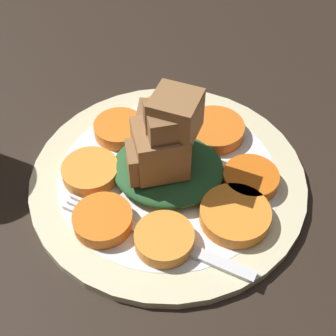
# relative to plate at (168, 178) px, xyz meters

# --- Properties ---
(table_slab) EXTENTS (1.20, 1.20, 0.02)m
(table_slab) POSITION_rel_plate_xyz_m (0.00, 0.00, -0.02)
(table_slab) COLOR black
(table_slab) RESTS_ON ground
(plate) EXTENTS (0.28, 0.28, 0.01)m
(plate) POSITION_rel_plate_xyz_m (0.00, 0.00, 0.00)
(plate) COLOR beige
(plate) RESTS_ON table_slab
(carrot_slice_0) EXTENTS (0.06, 0.06, 0.01)m
(carrot_slice_0) POSITION_rel_plate_xyz_m (-0.01, 0.08, 0.01)
(carrot_slice_0) COLOR orange
(carrot_slice_0) RESTS_ON plate
(carrot_slice_1) EXTENTS (0.06, 0.06, 0.01)m
(carrot_slice_1) POSITION_rel_plate_xyz_m (-0.06, 0.05, 0.01)
(carrot_slice_1) COLOR orange
(carrot_slice_1) RESTS_ON plate
(carrot_slice_2) EXTENTS (0.06, 0.06, 0.01)m
(carrot_slice_2) POSITION_rel_plate_xyz_m (-0.08, -0.01, 0.01)
(carrot_slice_2) COLOR orange
(carrot_slice_2) RESTS_ON plate
(carrot_slice_3) EXTENTS (0.06, 0.06, 0.01)m
(carrot_slice_3) POSITION_rel_plate_xyz_m (-0.05, -0.07, 0.01)
(carrot_slice_3) COLOR orange
(carrot_slice_3) RESTS_ON plate
(carrot_slice_4) EXTENTS (0.05, 0.05, 0.01)m
(carrot_slice_4) POSITION_rel_plate_xyz_m (0.01, -0.08, 0.01)
(carrot_slice_4) COLOR orange
(carrot_slice_4) RESTS_ON plate
(carrot_slice_5) EXTENTS (0.07, 0.07, 0.01)m
(carrot_slice_5) POSITION_rel_plate_xyz_m (0.07, -0.05, 0.01)
(carrot_slice_5) COLOR orange
(carrot_slice_5) RESTS_ON plate
(carrot_slice_6) EXTENTS (0.06, 0.06, 0.01)m
(carrot_slice_6) POSITION_rel_plate_xyz_m (0.08, 0.00, 0.01)
(carrot_slice_6) COLOR orange
(carrot_slice_6) RESTS_ON plate
(carrot_slice_7) EXTENTS (0.06, 0.06, 0.01)m
(carrot_slice_7) POSITION_rel_plate_xyz_m (0.04, 0.06, 0.01)
(carrot_slice_7) COLOR orange
(carrot_slice_7) RESTS_ON plate
(center_pile) EXTENTS (0.11, 0.10, 0.10)m
(center_pile) POSITION_rel_plate_xyz_m (-0.00, -0.00, 0.04)
(center_pile) COLOR #235128
(center_pile) RESTS_ON plate
(fork) EXTENTS (0.18, 0.08, 0.00)m
(fork) POSITION_rel_plate_xyz_m (-0.00, -0.07, 0.01)
(fork) COLOR silver
(fork) RESTS_ON plate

